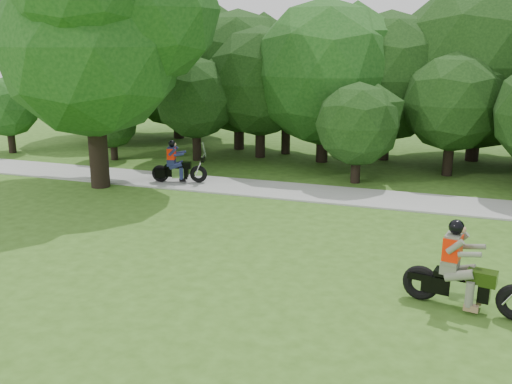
# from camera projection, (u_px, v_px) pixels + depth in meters

# --- Properties ---
(ground) EXTENTS (100.00, 100.00, 0.00)m
(ground) POSITION_uv_depth(u_px,v_px,m) (362.00, 305.00, 11.69)
(ground) COLOR #355A19
(ground) RESTS_ON ground
(walkway) EXTENTS (60.00, 2.20, 0.06)m
(walkway) POSITION_uv_depth(u_px,v_px,m) (398.00, 200.00, 18.99)
(walkway) COLOR #999994
(walkway) RESTS_ON ground
(tree_line) EXTENTS (40.39, 11.80, 7.86)m
(tree_line) POSITION_uv_depth(u_px,v_px,m) (423.00, 76.00, 24.10)
(tree_line) COLOR black
(tree_line) RESTS_ON ground
(big_tree_west) EXTENTS (8.64, 6.56, 9.96)m
(big_tree_west) POSITION_uv_depth(u_px,v_px,m) (94.00, 23.00, 19.67)
(big_tree_west) COLOR black
(big_tree_west) RESTS_ON ground
(chopper_motorcycle) EXTENTS (2.57, 0.94, 1.85)m
(chopper_motorcycle) POSITION_uv_depth(u_px,v_px,m) (461.00, 277.00, 11.36)
(chopper_motorcycle) COLOR black
(chopper_motorcycle) RESTS_ON ground
(touring_motorcycle) EXTENTS (2.05, 1.00, 1.59)m
(touring_motorcycle) POSITION_uv_depth(u_px,v_px,m) (176.00, 167.00, 21.10)
(touring_motorcycle) COLOR black
(touring_motorcycle) RESTS_ON walkway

